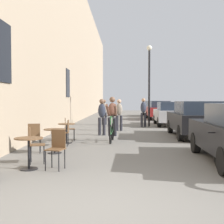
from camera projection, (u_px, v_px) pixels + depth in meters
name	position (u px, v px, depth m)	size (l,w,h in m)	color
ground_plane	(113.00, 209.00, 4.28)	(88.00, 88.00, 0.00)	slate
building_facade_left	(63.00, 35.00, 18.17)	(0.54, 68.00, 11.16)	tan
cafe_table_near	(29.00, 147.00, 6.70)	(0.64, 0.64, 0.72)	black
cafe_chair_near_toward_street	(34.00, 143.00, 7.37)	(0.46, 0.46, 0.89)	black
cafe_chair_near_toward_wall	(57.00, 146.00, 6.76)	(0.45, 0.45, 0.89)	black
cafe_table_mid	(55.00, 136.00, 8.79)	(0.64, 0.64, 0.72)	black
cafe_chair_mid_toward_street	(34.00, 136.00, 8.74)	(0.46, 0.46, 0.89)	black
cafe_table_far	(67.00, 129.00, 10.89)	(0.64, 0.64, 0.72)	black
cafe_chair_far_toward_street	(68.00, 127.00, 11.56)	(0.45, 0.45, 0.89)	black
cafe_chair_far_toward_wall	(65.00, 131.00, 10.22)	(0.41, 0.41, 0.89)	black
cyclist_on_bicycle	(112.00, 120.00, 11.40)	(0.52, 1.76, 1.74)	black
pedestrian_near	(102.00, 115.00, 13.40)	(0.36, 0.27, 1.64)	#26262D
pedestrian_mid	(119.00, 113.00, 15.36)	(0.36, 0.27, 1.64)	#26262D
pedestrian_far	(143.00, 111.00, 17.59)	(0.37, 0.29, 1.71)	#26262D
pedestrian_furthest	(104.00, 111.00, 19.33)	(0.38, 0.30, 1.64)	#26262D
street_lamp	(149.00, 75.00, 17.95)	(0.32, 0.32, 4.90)	black
parked_car_second	(195.00, 119.00, 12.70)	(1.91, 4.36, 1.54)	black
parked_car_third	(170.00, 113.00, 18.67)	(1.86, 4.23, 1.49)	#B7B7BC
parked_car_fourth	(159.00, 110.00, 24.88)	(1.84, 4.34, 1.54)	maroon
parked_car_fifth	(154.00, 108.00, 30.14)	(1.97, 4.41, 1.55)	#B7B7BC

